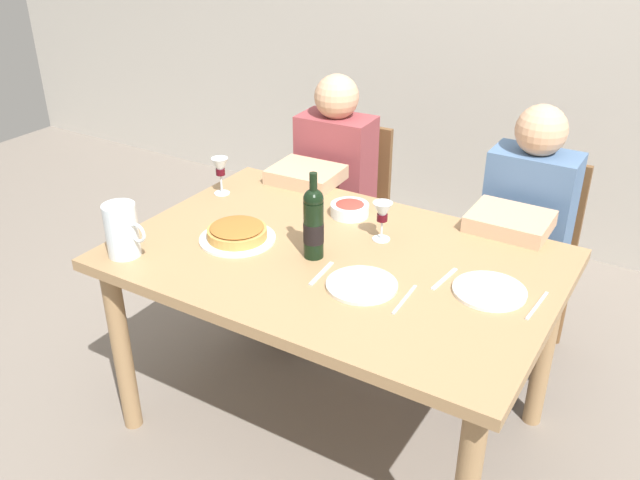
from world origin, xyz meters
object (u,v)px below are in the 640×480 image
(dining_table, at_px, (335,278))
(dinner_plate_right_setting, at_px, (489,291))
(wine_bottle, at_px, (314,223))
(wine_glass_left_diner, at_px, (220,169))
(chair_right, at_px, (529,247))
(water_pitcher, at_px, (122,233))
(diner_right, at_px, (517,245))
(diner_left, at_px, (324,198))
(salad_bowl, at_px, (350,208))
(wine_glass_right_diner, at_px, (382,214))
(dinner_plate_left_setting, at_px, (362,285))
(chair_left, at_px, (347,203))
(baked_tart, at_px, (237,233))

(dining_table, distance_m, dinner_plate_right_setting, 0.55)
(wine_bottle, distance_m, wine_glass_left_diner, 0.66)
(wine_bottle, bearing_deg, chair_right, 62.03)
(water_pitcher, distance_m, diner_right, 1.52)
(diner_right, bearing_deg, diner_left, 0.42)
(salad_bowl, xyz_separation_m, wine_glass_right_diner, (0.20, -0.12, 0.07))
(water_pitcher, bearing_deg, salad_bowl, 53.11)
(chair_right, bearing_deg, dining_table, 63.51)
(dinner_plate_left_setting, bearing_deg, diner_right, 71.38)
(wine_glass_left_diner, bearing_deg, wine_glass_right_diner, -1.75)
(diner_right, bearing_deg, chair_right, -90.03)
(diner_left, height_order, chair_right, diner_left)
(chair_right, bearing_deg, dinner_plate_right_setting, 95.48)
(chair_left, height_order, diner_right, diner_right)
(baked_tart, xyz_separation_m, wine_glass_right_diner, (0.44, 0.27, 0.07))
(chair_left, relative_size, diner_right, 0.75)
(water_pitcher, height_order, baked_tart, water_pitcher)
(diner_left, xyz_separation_m, chair_right, (0.89, 0.25, -0.12))
(wine_glass_right_diner, xyz_separation_m, chair_right, (0.37, 0.73, -0.37))
(wine_bottle, relative_size, water_pitcher, 1.63)
(chair_right, bearing_deg, diner_left, 15.19)
(baked_tart, relative_size, dinner_plate_left_setting, 1.20)
(dining_table, xyz_separation_m, diner_left, (-0.44, 0.66, -0.05))
(diner_left, bearing_deg, chair_right, -167.52)
(diner_right, bearing_deg, dining_table, 56.04)
(chair_right, bearing_deg, chair_left, 0.43)
(salad_bowl, height_order, chair_right, chair_right)
(dinner_plate_left_setting, xyz_separation_m, diner_right, (0.27, 0.81, -0.15))
(diner_right, bearing_deg, wine_glass_right_diner, 53.05)
(dining_table, relative_size, diner_left, 1.29)
(dining_table, distance_m, chair_left, 1.02)
(salad_bowl, bearing_deg, dinner_plate_left_setting, -56.64)
(water_pitcher, xyz_separation_m, chair_left, (0.17, 1.28, -0.35))
(wine_bottle, relative_size, chair_left, 0.35)
(wine_glass_left_diner, height_order, diner_left, diner_left)
(chair_right, bearing_deg, wine_glass_right_diner, 63.11)
(wine_glass_right_diner, relative_size, chair_left, 0.17)
(wine_glass_left_diner, height_order, chair_right, wine_glass_left_diner)
(chair_left, bearing_deg, wine_glass_right_diner, 124.06)
(wine_glass_left_diner, bearing_deg, salad_bowl, 9.74)
(water_pitcher, bearing_deg, dinner_plate_right_setting, 19.85)
(wine_glass_right_diner, bearing_deg, dinner_plate_left_setting, -73.84)
(wine_glass_left_diner, relative_size, diner_right, 0.13)
(dining_table, distance_m, dinner_plate_left_setting, 0.24)
(dinner_plate_left_setting, height_order, chair_right, chair_right)
(baked_tart, height_order, diner_right, diner_right)
(wine_glass_left_diner, xyz_separation_m, diner_left, (0.22, 0.46, -0.25))
(dinner_plate_right_setting, distance_m, diner_left, 1.17)
(diner_left, bearing_deg, wine_glass_right_diner, 134.87)
(wine_glass_right_diner, bearing_deg, water_pitcher, -141.49)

